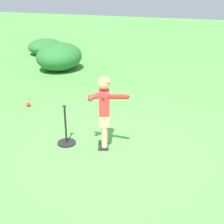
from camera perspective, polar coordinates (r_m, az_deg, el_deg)
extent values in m
plane|color=#519942|center=(4.53, 0.20, -7.44)|extent=(40.00, 40.00, 0.00)
cube|color=#232328|center=(4.59, -1.62, -6.64)|extent=(0.17, 0.14, 0.05)
cylinder|color=#DBB28E|center=(4.51, -1.39, -4.58)|extent=(0.09, 0.09, 0.34)
cube|color=#232328|center=(4.74, -1.61, -5.65)|extent=(0.17, 0.14, 0.05)
cylinder|color=#DBB28E|center=(4.66, -1.39, -3.64)|extent=(0.09, 0.09, 0.34)
cube|color=#C6B284|center=(4.48, -1.42, -1.23)|extent=(0.24, 0.31, 0.16)
cube|color=red|center=(4.38, -1.45, 1.76)|extent=(0.24, 0.29, 0.34)
sphere|color=#DBB28E|center=(4.29, -1.48, 5.33)|extent=(0.17, 0.17, 0.17)
ellipsoid|color=tan|center=(4.28, -1.35, 5.71)|extent=(0.23, 0.23, 0.11)
sphere|color=red|center=(4.36, -3.30, 2.85)|extent=(0.04, 0.04, 0.04)
cylinder|color=black|center=(4.31, -2.23, 2.85)|extent=(0.14, 0.03, 0.05)
cylinder|color=red|center=(4.21, 0.66, 2.83)|extent=(0.35, 0.08, 0.11)
sphere|color=red|center=(4.14, 2.80, 2.82)|extent=(0.07, 0.07, 0.07)
cylinder|color=red|center=(4.32, -2.85, 2.87)|extent=(0.31, 0.17, 0.14)
cylinder|color=red|center=(4.38, -2.83, 3.16)|extent=(0.18, 0.31, 0.14)
sphere|color=red|center=(6.40, -15.14, 1.33)|extent=(0.09, 0.09, 0.09)
cylinder|color=black|center=(4.81, -8.34, -5.63)|extent=(0.28, 0.28, 0.03)
cylinder|color=black|center=(4.68, -8.54, -2.49)|extent=(0.03, 0.03, 0.55)
cone|color=black|center=(4.57, -8.74, 0.87)|extent=(0.07, 0.07, 0.04)
ellipsoid|color=#286B2D|center=(11.27, -12.10, 11.68)|extent=(1.19, 1.25, 0.53)
ellipsoid|color=#286B2D|center=(8.99, -9.66, 10.03)|extent=(1.23, 1.43, 0.77)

